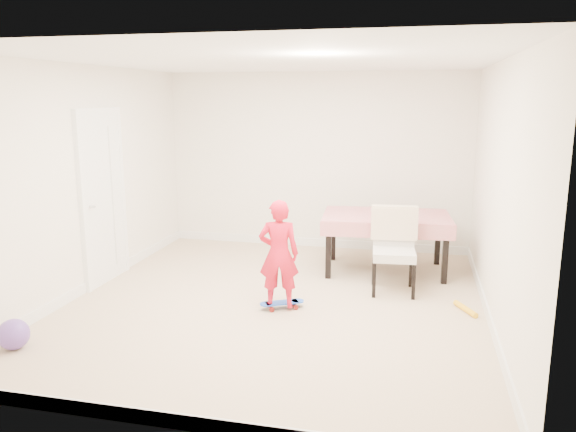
% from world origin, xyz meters
% --- Properties ---
extents(ground, '(5.00, 5.00, 0.00)m').
position_xyz_m(ground, '(0.00, 0.00, 0.00)').
color(ground, tan).
rests_on(ground, ground).
extents(ceiling, '(4.50, 5.00, 0.04)m').
position_xyz_m(ceiling, '(0.00, 0.00, 2.58)').
color(ceiling, white).
rests_on(ceiling, wall_back).
extents(wall_back, '(4.50, 0.04, 2.60)m').
position_xyz_m(wall_back, '(0.00, 2.48, 1.30)').
color(wall_back, white).
rests_on(wall_back, ground).
extents(wall_front, '(4.50, 0.04, 2.60)m').
position_xyz_m(wall_front, '(0.00, -2.48, 1.30)').
color(wall_front, white).
rests_on(wall_front, ground).
extents(wall_left, '(0.04, 5.00, 2.60)m').
position_xyz_m(wall_left, '(-2.23, 0.00, 1.30)').
color(wall_left, white).
rests_on(wall_left, ground).
extents(wall_right, '(0.04, 5.00, 2.60)m').
position_xyz_m(wall_right, '(2.23, 0.00, 1.30)').
color(wall_right, white).
rests_on(wall_right, ground).
extents(door, '(0.11, 0.94, 2.11)m').
position_xyz_m(door, '(-2.22, 0.30, 1.02)').
color(door, white).
rests_on(door, ground).
extents(baseboard_back, '(4.50, 0.02, 0.12)m').
position_xyz_m(baseboard_back, '(0.00, 2.49, 0.06)').
color(baseboard_back, white).
rests_on(baseboard_back, ground).
extents(baseboard_front, '(4.50, 0.02, 0.12)m').
position_xyz_m(baseboard_front, '(0.00, -2.49, 0.06)').
color(baseboard_front, white).
rests_on(baseboard_front, ground).
extents(baseboard_left, '(0.02, 5.00, 0.12)m').
position_xyz_m(baseboard_left, '(-2.24, 0.00, 0.06)').
color(baseboard_left, white).
rests_on(baseboard_left, ground).
extents(baseboard_right, '(0.02, 5.00, 0.12)m').
position_xyz_m(baseboard_right, '(2.24, 0.00, 0.06)').
color(baseboard_right, white).
rests_on(baseboard_right, ground).
extents(dining_table, '(1.68, 1.13, 0.75)m').
position_xyz_m(dining_table, '(1.11, 1.47, 0.38)').
color(dining_table, red).
rests_on(dining_table, ground).
extents(dining_chair, '(0.59, 0.66, 0.99)m').
position_xyz_m(dining_chair, '(1.25, 0.66, 0.49)').
color(dining_chair, silver).
rests_on(dining_chair, ground).
extents(skateboard, '(0.51, 0.39, 0.07)m').
position_xyz_m(skateboard, '(0.11, -0.14, 0.04)').
color(skateboard, blue).
rests_on(skateboard, ground).
extents(child, '(0.47, 0.35, 1.16)m').
position_xyz_m(child, '(0.09, -0.17, 0.58)').
color(child, red).
rests_on(child, ground).
extents(balloon, '(0.28, 0.28, 0.28)m').
position_xyz_m(balloon, '(-2.01, -1.65, 0.14)').
color(balloon, '#6644A5').
rests_on(balloon, ground).
extents(foam_toy, '(0.23, 0.38, 0.06)m').
position_xyz_m(foam_toy, '(2.04, 0.21, 0.03)').
color(foam_toy, yellow).
rests_on(foam_toy, ground).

